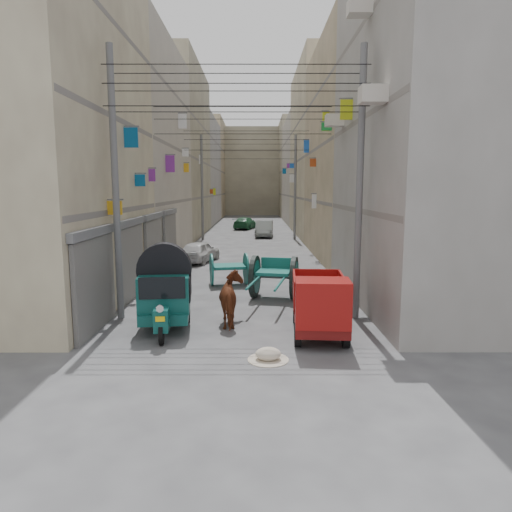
{
  "coord_description": "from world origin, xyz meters",
  "views": [
    {
      "loc": [
        0.53,
        -7.58,
        3.93
      ],
      "look_at": [
        0.54,
        6.5,
        1.85
      ],
      "focal_mm": 32.0,
      "sensor_mm": 36.0,
      "label": 1
    }
  ],
  "objects_px": {
    "mini_truck": "(320,308)",
    "horse": "(233,299)",
    "auto_rickshaw": "(165,291)",
    "feed_sack": "(268,354)",
    "second_cart": "(229,268)",
    "distant_car_green": "(245,223)",
    "distant_car_white": "(200,251)",
    "distant_car_grey": "(264,229)",
    "tonga_cart": "(274,276)"
  },
  "relations": [
    {
      "from": "horse",
      "to": "distant_car_white",
      "type": "bearing_deg",
      "value": -86.88
    },
    {
      "from": "mini_truck",
      "to": "horse",
      "type": "xyz_separation_m",
      "value": [
        -2.35,
        1.3,
        -0.07
      ]
    },
    {
      "from": "tonga_cart",
      "to": "horse",
      "type": "distance_m",
      "value": 3.46
    },
    {
      "from": "mini_truck",
      "to": "horse",
      "type": "height_order",
      "value": "mini_truck"
    },
    {
      "from": "feed_sack",
      "to": "distant_car_green",
      "type": "relative_size",
      "value": 0.15
    },
    {
      "from": "feed_sack",
      "to": "distant_car_grey",
      "type": "height_order",
      "value": "distant_car_grey"
    },
    {
      "from": "distant_car_grey",
      "to": "mini_truck",
      "type": "bearing_deg",
      "value": -84.54
    },
    {
      "from": "distant_car_green",
      "to": "auto_rickshaw",
      "type": "bearing_deg",
      "value": 102.66
    },
    {
      "from": "tonga_cart",
      "to": "mini_truck",
      "type": "bearing_deg",
      "value": -65.54
    },
    {
      "from": "mini_truck",
      "to": "horse",
      "type": "distance_m",
      "value": 2.68
    },
    {
      "from": "mini_truck",
      "to": "distant_car_green",
      "type": "xyz_separation_m",
      "value": [
        -2.7,
        33.39,
        -0.25
      ]
    },
    {
      "from": "feed_sack",
      "to": "distant_car_grey",
      "type": "distance_m",
      "value": 27.58
    },
    {
      "from": "horse",
      "to": "distant_car_green",
      "type": "bearing_deg",
      "value": -97.94
    },
    {
      "from": "horse",
      "to": "distant_car_grey",
      "type": "bearing_deg",
      "value": -101.76
    },
    {
      "from": "tonga_cart",
      "to": "second_cart",
      "type": "distance_m",
      "value": 2.91
    },
    {
      "from": "tonga_cart",
      "to": "distant_car_grey",
      "type": "bearing_deg",
      "value": 101.46
    },
    {
      "from": "second_cart",
      "to": "feed_sack",
      "type": "distance_m",
      "value": 8.47
    },
    {
      "from": "tonga_cart",
      "to": "mini_truck",
      "type": "distance_m",
      "value": 4.6
    },
    {
      "from": "auto_rickshaw",
      "to": "feed_sack",
      "type": "relative_size",
      "value": 4.55
    },
    {
      "from": "horse",
      "to": "distant_car_white",
      "type": "xyz_separation_m",
      "value": [
        -2.38,
        11.51,
        -0.17
      ]
    },
    {
      "from": "feed_sack",
      "to": "mini_truck",
      "type": "bearing_deg",
      "value": 47.61
    },
    {
      "from": "feed_sack",
      "to": "horse",
      "type": "bearing_deg",
      "value": 108.37
    },
    {
      "from": "distant_car_green",
      "to": "distant_car_white",
      "type": "bearing_deg",
      "value": 99.72
    },
    {
      "from": "tonga_cart",
      "to": "distant_car_grey",
      "type": "distance_m",
      "value": 21.55
    },
    {
      "from": "mini_truck",
      "to": "distant_car_white",
      "type": "xyz_separation_m",
      "value": [
        -4.73,
        12.8,
        -0.25
      ]
    },
    {
      "from": "mini_truck",
      "to": "second_cart",
      "type": "height_order",
      "value": "mini_truck"
    },
    {
      "from": "auto_rickshaw",
      "to": "distant_car_grey",
      "type": "bearing_deg",
      "value": 76.42
    },
    {
      "from": "second_cart",
      "to": "distant_car_green",
      "type": "distance_m",
      "value": 26.59
    },
    {
      "from": "tonga_cart",
      "to": "mini_truck",
      "type": "relative_size",
      "value": 1.15
    },
    {
      "from": "distant_car_green",
      "to": "second_cart",
      "type": "bearing_deg",
      "value": 105.16
    },
    {
      "from": "feed_sack",
      "to": "distant_car_green",
      "type": "height_order",
      "value": "distant_car_green"
    },
    {
      "from": "auto_rickshaw",
      "to": "horse",
      "type": "relative_size",
      "value": 1.52
    },
    {
      "from": "auto_rickshaw",
      "to": "distant_car_white",
      "type": "xyz_separation_m",
      "value": [
        -0.5,
        11.94,
        -0.52
      ]
    },
    {
      "from": "distant_car_white",
      "to": "mini_truck",
      "type": "bearing_deg",
      "value": 125.69
    },
    {
      "from": "distant_car_white",
      "to": "distant_car_grey",
      "type": "bearing_deg",
      "value": -90.46
    },
    {
      "from": "mini_truck",
      "to": "second_cart",
      "type": "distance_m",
      "value": 7.35
    },
    {
      "from": "distant_car_grey",
      "to": "tonga_cart",
      "type": "bearing_deg",
      "value": -86.82
    },
    {
      "from": "second_cart",
      "to": "feed_sack",
      "type": "xyz_separation_m",
      "value": [
        1.39,
        -8.34,
        -0.55
      ]
    },
    {
      "from": "mini_truck",
      "to": "feed_sack",
      "type": "bearing_deg",
      "value": -128.56
    },
    {
      "from": "feed_sack",
      "to": "distant_car_green",
      "type": "xyz_separation_m",
      "value": [
        -1.3,
        34.92,
        0.43
      ]
    },
    {
      "from": "horse",
      "to": "auto_rickshaw",
      "type": "bearing_deg",
      "value": 4.39
    },
    {
      "from": "distant_car_green",
      "to": "feed_sack",
      "type": "bearing_deg",
      "value": 107.48
    },
    {
      "from": "mini_truck",
      "to": "distant_car_white",
      "type": "relative_size",
      "value": 0.93
    },
    {
      "from": "auto_rickshaw",
      "to": "second_cart",
      "type": "distance_m",
      "value": 6.12
    },
    {
      "from": "distant_car_white",
      "to": "horse",
      "type": "bearing_deg",
      "value": 117.11
    },
    {
      "from": "second_cart",
      "to": "distant_car_grey",
      "type": "relative_size",
      "value": 0.43
    },
    {
      "from": "auto_rickshaw",
      "to": "horse",
      "type": "bearing_deg",
      "value": 6.77
    },
    {
      "from": "tonga_cart",
      "to": "horse",
      "type": "bearing_deg",
      "value": -100.91
    },
    {
      "from": "feed_sack",
      "to": "distant_car_white",
      "type": "xyz_separation_m",
      "value": [
        -3.32,
        14.34,
        0.43
      ]
    },
    {
      "from": "feed_sack",
      "to": "horse",
      "type": "xyz_separation_m",
      "value": [
        -0.94,
        2.84,
        0.6
      ]
    }
  ]
}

